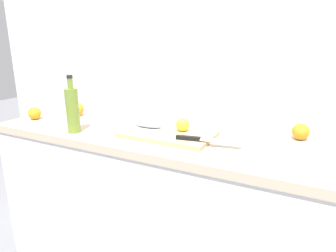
{
  "coord_description": "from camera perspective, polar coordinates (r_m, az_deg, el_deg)",
  "views": [
    {
      "loc": [
        0.58,
        -1.27,
        1.35
      ],
      "look_at": [
        -0.04,
        -0.04,
        0.95
      ],
      "focal_mm": 31.68,
      "sensor_mm": 36.0,
      "label": 1
    }
  ],
  "objects": [
    {
      "name": "orange_0",
      "position": [
        1.91,
        -24.28,
        2.24
      ],
      "size": [
        0.07,
        0.07,
        0.07
      ],
      "primitive_type": "sphere",
      "color": "orange",
      "rests_on": "kitchen_counter"
    },
    {
      "name": "orange_2",
      "position": [
        1.51,
        24.19,
        -1.0
      ],
      "size": [
        0.08,
        0.08,
        0.08
      ],
      "primitive_type": "sphere",
      "color": "orange",
      "rests_on": "kitchen_counter"
    },
    {
      "name": "back_wall",
      "position": [
        1.7,
        7.18,
        12.72
      ],
      "size": [
        3.2,
        0.05,
        2.5
      ],
      "primitive_type": "cube",
      "color": "silver",
      "rests_on": "ground_plane"
    },
    {
      "name": "orange_1",
      "position": [
        1.91,
        -17.09,
        3.11
      ],
      "size": [
        0.08,
        0.08,
        0.08
      ],
      "primitive_type": "sphere",
      "color": "orange",
      "rests_on": "kitchen_counter"
    },
    {
      "name": "lemon_0",
      "position": [
        1.44,
        2.76,
        0.21
      ],
      "size": [
        0.07,
        0.07,
        0.07
      ],
      "primitive_type": "sphere",
      "color": "yellow",
      "rests_on": "cutting_board"
    },
    {
      "name": "cutting_board",
      "position": [
        1.44,
        0.0,
        -1.53
      ],
      "size": [
        0.44,
        0.26,
        0.02
      ],
      "primitive_type": "cube",
      "color": "tan",
      "rests_on": "kitchen_counter"
    },
    {
      "name": "white_plate",
      "position": [
        1.47,
        -3.79,
        -0.5
      ],
      "size": [
        0.21,
        0.21,
        0.01
      ],
      "primitive_type": "cylinder",
      "color": "white",
      "rests_on": "cutting_board"
    },
    {
      "name": "olive_oil_bottle",
      "position": [
        1.55,
        -17.9,
        3.06
      ],
      "size": [
        0.06,
        0.06,
        0.29
      ],
      "color": "olive",
      "rests_on": "kitchen_counter"
    },
    {
      "name": "kitchen_counter",
      "position": [
        1.66,
        2.16,
        -16.62
      ],
      "size": [
        2.0,
        0.6,
        0.9
      ],
      "color": "white",
      "rests_on": "ground_plane"
    },
    {
      "name": "fish_fillet",
      "position": [
        1.46,
        -3.81,
        0.46
      ],
      "size": [
        0.16,
        0.07,
        0.04
      ],
      "primitive_type": "ellipsoid",
      "color": "#999E99",
      "rests_on": "white_plate"
    },
    {
      "name": "chef_knife",
      "position": [
        1.31,
        6.15,
        -2.53
      ],
      "size": [
        0.29,
        0.08,
        0.02
      ],
      "rotation": [
        0.0,
        0.0,
        0.18
      ],
      "color": "silver",
      "rests_on": "cutting_board"
    }
  ]
}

